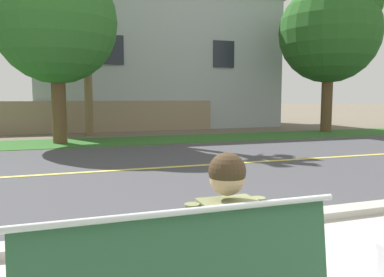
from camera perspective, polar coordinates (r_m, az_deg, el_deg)
The scene contains 10 objects.
ground_plane at distance 10.03m, azimuth -7.93°, elevation -2.93°, with size 140.00×140.00×0.00m, color #665B4C.
curb_edge at distance 4.74m, azimuth 5.67°, elevation -12.57°, with size 44.00×0.30×0.11m, color #ADA89E.
street_asphalt at distance 8.58m, azimuth -6.00°, elevation -4.42°, with size 52.00×8.00×0.01m, color #424247.
road_centre_line at distance 8.58m, azimuth -6.00°, elevation -4.39°, with size 48.00×0.14×0.01m, color #E0CC4C.
far_verge_grass at distance 13.95m, azimuth -11.11°, elevation -0.40°, with size 48.00×2.80×0.02m, color #2D6026.
seated_person_olive at distance 2.50m, azimuth 4.20°, elevation -14.96°, with size 0.52×0.68×1.25m.
shade_tree_left at distance 13.99m, azimuth -18.95°, elevation 17.11°, with size 4.02×4.02×6.64m.
shade_tree_centre at distance 18.77m, azimuth 20.16°, elevation 15.46°, with size 4.41×4.41×7.27m.
garden_wall at distance 17.72m, azimuth -17.48°, elevation 3.04°, with size 13.00×0.36×1.40m, color gray.
house_across_street at distance 21.58m, azimuth -5.62°, elevation 11.69°, with size 13.05×6.91×7.24m.
Camera 1 is at (-1.89, -1.72, 1.57)m, focal length 36.13 mm.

